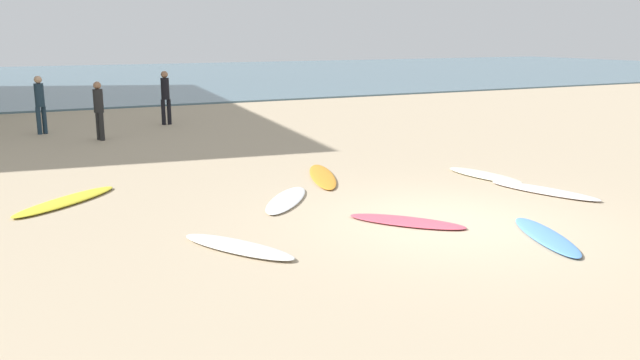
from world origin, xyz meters
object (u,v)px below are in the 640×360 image
object	(u,v)px
surfboard_5	(484,175)
beachgoer_mid	(165,95)
surfboard_6	(546,236)
beachgoer_far	(99,108)
surfboard_0	(286,200)
beachgoer_near	(40,102)
surfboard_7	(66,201)
surfboard_4	(238,247)
surfboard_3	(322,176)
surfboard_2	(544,191)
surfboard_1	(407,221)

from	to	relation	value
surfboard_5	beachgoer_mid	bearing A→B (deg)	101.64
surfboard_6	beachgoer_far	bearing A→B (deg)	130.77
surfboard_5	beachgoer_mid	world-z (taller)	beachgoer_mid
surfboard_0	beachgoer_far	bearing A→B (deg)	139.95
beachgoer_mid	beachgoer_far	distance (m)	3.57
surfboard_6	beachgoer_near	xyz separation A→B (m)	(-6.09, 14.96, 0.98)
surfboard_0	surfboard_6	bearing A→B (deg)	-17.97
surfboard_5	beachgoer_far	world-z (taller)	beachgoer_far
beachgoer_near	surfboard_7	bearing A→B (deg)	56.17
surfboard_4	surfboard_5	world-z (taller)	surfboard_4
surfboard_0	surfboard_3	xyz separation A→B (m)	(1.53, 1.53, 0.00)
beachgoer_mid	surfboard_0	bearing A→B (deg)	85.41
surfboard_2	surfboard_4	distance (m)	6.59
surfboard_5	surfboard_7	bearing A→B (deg)	160.33
surfboard_3	surfboard_6	xyz separation A→B (m)	(1.12, -5.38, 0.00)
surfboard_6	beachgoer_far	size ratio (longest dim) A/B	1.19
surfboard_0	beachgoer_near	world-z (taller)	beachgoer_near
surfboard_6	surfboard_7	xyz separation A→B (m)	(-6.34, 5.56, 0.00)
surfboard_0	surfboard_4	distance (m)	2.84
beachgoer_far	surfboard_5	bearing A→B (deg)	19.02
surfboard_4	beachgoer_mid	bearing A→B (deg)	-128.95
surfboard_7	beachgoer_mid	xyz separation A→B (m)	(4.25, 9.83, 0.99)
surfboard_2	surfboard_5	size ratio (longest dim) A/B	1.15
surfboard_1	surfboard_4	bearing A→B (deg)	-39.51
surfboard_6	beachgoer_mid	bearing A→B (deg)	118.72
beachgoer_far	beachgoer_mid	bearing A→B (deg)	116.74
surfboard_4	beachgoer_mid	world-z (taller)	beachgoer_mid
surfboard_1	surfboard_3	bearing A→B (deg)	-135.14
surfboard_3	surfboard_4	world-z (taller)	surfboard_4
surfboard_6	surfboard_1	bearing A→B (deg)	152.24
surfboard_5	surfboard_7	world-z (taller)	surfboard_5
surfboard_0	surfboard_4	world-z (taller)	surfboard_4
surfboard_4	surfboard_5	bearing A→B (deg)	169.76
surfboard_6	surfboard_3	bearing A→B (deg)	122.72
surfboard_7	beachgoer_near	world-z (taller)	beachgoer_near
surfboard_2	surfboard_5	distance (m)	1.66
surfboard_3	beachgoer_far	distance (m)	8.36
surfboard_6	beachgoer_mid	xyz separation A→B (m)	(-2.09, 15.39, 1.00)
surfboard_5	beachgoer_mid	size ratio (longest dim) A/B	1.08
beachgoer_near	beachgoer_far	size ratio (longest dim) A/B	1.05
surfboard_0	surfboard_1	bearing A→B (deg)	-23.83
surfboard_7	beachgoer_near	distance (m)	9.45
surfboard_3	surfboard_4	distance (m)	4.99
surfboard_5	surfboard_3	bearing A→B (deg)	146.45
surfboard_0	surfboard_4	bearing A→B (deg)	-90.48
surfboard_1	beachgoer_near	distance (m)	14.14
surfboard_1	surfboard_7	xyz separation A→B (m)	(-4.90, 3.92, 0.01)
surfboard_1	surfboard_5	size ratio (longest dim) A/B	1.00
surfboard_1	surfboard_6	world-z (taller)	surfboard_6
surfboard_7	beachgoer_far	world-z (taller)	beachgoer_far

